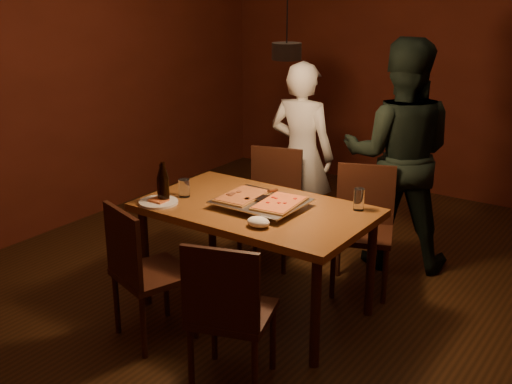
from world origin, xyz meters
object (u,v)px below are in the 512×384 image
Objects in this scene: chair_near_left at (140,262)px; chair_near_right at (227,303)px; beer_bottle_a at (162,183)px; beer_bottle_b at (163,182)px; chair_far_left at (272,195)px; pendant_lamp at (287,50)px; pizza_tray at (261,204)px; diner_dark at (399,155)px; chair_far_right at (364,216)px; plate_slice at (158,202)px; diner_white at (302,155)px; dining_table at (256,217)px.

chair_near_right is (0.75, -0.11, 0.00)m from chair_near_left.
beer_bottle_b is at bearing -13.04° from beer_bottle_a.
chair_far_left is 0.47× the size of pendant_lamp.
pizza_tray is 1.31m from diner_dark.
pendant_lamp is at bearing 112.87° from chair_far_left.
chair_far_right is 2.10× the size of plate_slice.
chair_far_left is 0.94× the size of pizza_tray.
pendant_lamp is at bearing 53.27° from diner_dark.
beer_bottle_b is at bearing 78.74° from diner_white.
plate_slice is 1.52m from diner_white.
beer_bottle_b is at bearing 131.46° from chair_near_right.
plate_slice is (-0.22, 0.41, 0.22)m from chair_near_left.
diner_white is (-0.36, 1.19, 0.10)m from dining_table.
chair_near_right is 0.48× the size of pendant_lamp.
diner_white is at bearing 106.95° from dining_table.
beer_bottle_a reaches higher than pizza_tray.
chair_near_left and chair_near_right have the same top height.
beer_bottle_a is (-0.57, -0.28, 0.20)m from dining_table.
diner_dark is at bearing 74.46° from pizza_tray.
dining_table is 5.40× the size of beer_bottle_b.
dining_table is at bearing 47.63° from diner_dark.
plate_slice is at bearing 78.18° from diner_white.
beer_bottle_b is 1.83m from diner_dark.
pendant_lamp is at bearing 111.48° from diner_white.
chair_far_left is 1.13m from beer_bottle_b.
pendant_lamp is at bearing 46.66° from chair_far_right.
pizza_tray is 1.98× the size of beer_bottle_b.
chair_far_left reaches higher than dining_table.
beer_bottle_a is 1.83m from diner_dark.
chair_far_right is 1.46m from beer_bottle_b.
pizza_tray is 0.36× the size of diner_white.
pendant_lamp is at bearing 30.56° from dining_table.
chair_near_right is 0.30× the size of diner_dark.
chair_far_right is 1.41m from pendant_lamp.
pizza_tray reaches higher than dining_table.
dining_table is 0.88m from chair_far_right.
diner_white reaches higher than chair_near_left.
diner_dark is (1.03, 1.56, 0.13)m from plate_slice.
diner_white is (-0.79, 0.43, 0.24)m from chair_far_right.
chair_near_right is 2.02× the size of beer_bottle_a.
chair_near_left is 0.51m from plate_slice.
pizza_tray is at bearing 49.01° from diner_dark.
pizza_tray is at bearing 102.93° from chair_far_left.
dining_table is 0.94m from chair_near_right.
plate_slice is 0.17× the size of diner_white.
pendant_lamp is (0.54, -0.69, 1.22)m from chair_far_left.
diner_dark reaches higher than dining_table.
diner_dark is (1.01, 1.53, -0.00)m from beer_bottle_b.
chair_near_left is 2.04× the size of plate_slice.
beer_bottle_a is 0.15× the size of diner_dark.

